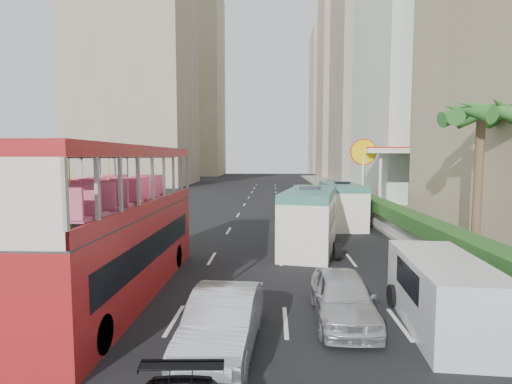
# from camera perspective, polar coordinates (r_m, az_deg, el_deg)

# --- Properties ---
(ground_plane) EXTENTS (200.00, 200.00, 0.00)m
(ground_plane) POSITION_cam_1_polar(r_m,az_deg,el_deg) (13.86, 5.68, -14.81)
(ground_plane) COLOR black
(ground_plane) RESTS_ON ground
(double_decker_bus) EXTENTS (2.50, 11.00, 5.06)m
(double_decker_bus) POSITION_cam_1_polar(r_m,az_deg,el_deg) (14.19, -19.25, -4.04)
(double_decker_bus) COLOR #AA1B1D
(double_decker_bus) RESTS_ON ground
(car_silver_lane_a) EXTENTS (1.84, 4.54, 1.46)m
(car_silver_lane_a) POSITION_cam_1_polar(r_m,az_deg,el_deg) (10.44, -4.77, -21.73)
(car_silver_lane_a) COLOR silver
(car_silver_lane_a) RESTS_ON ground
(car_silver_lane_b) EXTENTS (1.70, 4.14, 1.41)m
(car_silver_lane_b) POSITION_cam_1_polar(r_m,az_deg,el_deg) (12.33, 12.24, -17.50)
(car_silver_lane_b) COLOR silver
(car_silver_lane_b) RESTS_ON ground
(van_asset) EXTENTS (2.83, 5.34, 1.43)m
(van_asset) POSITION_cam_1_polar(r_m,az_deg,el_deg) (31.49, 5.20, -3.57)
(van_asset) COLOR silver
(van_asset) RESTS_ON ground
(minibus_near) EXTENTS (3.61, 7.19, 3.05)m
(minibus_near) POSITION_cam_1_polar(r_m,az_deg,el_deg) (20.64, 7.73, -3.87)
(minibus_near) COLOR silver
(minibus_near) RESTS_ON ground
(minibus_far) EXTENTS (2.39, 6.53, 2.86)m
(minibus_far) POSITION_cam_1_polar(r_m,az_deg,el_deg) (28.12, 12.12, -1.75)
(minibus_far) COLOR silver
(minibus_far) RESTS_ON ground
(panel_van_near) EXTENTS (2.28, 4.96, 1.93)m
(panel_van_near) POSITION_cam_1_polar(r_m,az_deg,el_deg) (12.37, 25.16, -13.02)
(panel_van_near) COLOR silver
(panel_van_near) RESTS_ON ground
(panel_van_far) EXTENTS (2.43, 5.18, 2.01)m
(panel_van_far) POSITION_cam_1_polar(r_m,az_deg,el_deg) (34.11, 10.71, -1.27)
(panel_van_far) COLOR silver
(panel_van_far) RESTS_ON ground
(sidewalk) EXTENTS (6.00, 120.00, 0.18)m
(sidewalk) POSITION_cam_1_polar(r_m,az_deg,el_deg) (39.52, 16.76, -1.88)
(sidewalk) COLOR #99968C
(sidewalk) RESTS_ON ground
(kerb_wall) EXTENTS (0.30, 44.00, 1.00)m
(kerb_wall) POSITION_cam_1_polar(r_m,az_deg,el_deg) (28.19, 16.78, -3.38)
(kerb_wall) COLOR silver
(kerb_wall) RESTS_ON sidewalk
(hedge) EXTENTS (1.10, 44.00, 0.70)m
(hedge) POSITION_cam_1_polar(r_m,az_deg,el_deg) (28.08, 16.82, -1.67)
(hedge) COLOR #2D6626
(hedge) RESTS_ON kerb_wall
(palm_tree) EXTENTS (0.36, 0.36, 6.40)m
(palm_tree) POSITION_cam_1_polar(r_m,az_deg,el_deg) (19.10, 29.11, 0.43)
(palm_tree) COLOR brown
(palm_tree) RESTS_ON sidewalk
(shell_station) EXTENTS (6.50, 8.00, 5.50)m
(shell_station) POSITION_cam_1_polar(r_m,az_deg,el_deg) (37.64, 19.09, 1.79)
(shell_station) COLOR silver
(shell_station) RESTS_ON ground
(tower_mid) EXTENTS (16.00, 16.00, 50.00)m
(tower_mid) POSITION_cam_1_polar(r_m,az_deg,el_deg) (76.21, 17.75, 20.25)
(tower_mid) COLOR tan
(tower_mid) RESTS_ON ground
(tower_far_a) EXTENTS (14.00, 14.00, 44.00)m
(tower_far_a) POSITION_cam_1_polar(r_m,az_deg,el_deg) (98.20, 13.31, 15.05)
(tower_far_a) COLOR tan
(tower_far_a) RESTS_ON ground
(tower_far_b) EXTENTS (14.00, 14.00, 40.00)m
(tower_far_b) POSITION_cam_1_polar(r_m,az_deg,el_deg) (119.34, 11.26, 12.30)
(tower_far_b) COLOR tan
(tower_far_b) RESTS_ON ground
(tower_left_a) EXTENTS (18.00, 18.00, 52.00)m
(tower_left_a) POSITION_cam_1_polar(r_m,az_deg,el_deg) (74.96, -16.89, 21.33)
(tower_left_a) COLOR tan
(tower_left_a) RESTS_ON ground
(tower_left_b) EXTENTS (16.00, 16.00, 46.00)m
(tower_left_b) POSITION_cam_1_polar(r_m,az_deg,el_deg) (106.76, -9.36, 14.83)
(tower_left_b) COLOR tan
(tower_left_b) RESTS_ON ground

